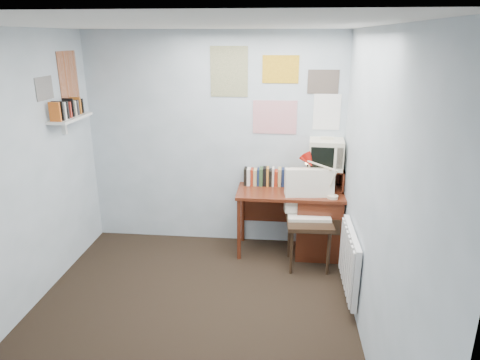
{
  "coord_description": "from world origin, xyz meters",
  "views": [
    {
      "loc": [
        0.78,
        -3.1,
        2.42
      ],
      "look_at": [
        0.38,
        0.96,
        1.05
      ],
      "focal_mm": 32.0,
      "sensor_mm": 36.0,
      "label": 1
    }
  ],
  "objects_px": {
    "desk_chair": "(309,222)",
    "tv_riser": "(325,179)",
    "wall_shelf": "(70,118)",
    "desk_lamp": "(334,180)",
    "radiator": "(350,261)",
    "desk": "(313,221)",
    "crt_tv": "(326,152)"
  },
  "relations": [
    {
      "from": "desk_chair",
      "to": "desk_lamp",
      "type": "bearing_deg",
      "value": 23.43
    },
    {
      "from": "desk_lamp",
      "to": "radiator",
      "type": "height_order",
      "value": "desk_lamp"
    },
    {
      "from": "desk",
      "to": "wall_shelf",
      "type": "bearing_deg",
      "value": -171.6
    },
    {
      "from": "desk_lamp",
      "to": "crt_tv",
      "type": "xyz_separation_m",
      "value": [
        -0.07,
        0.31,
        0.22
      ]
    },
    {
      "from": "desk",
      "to": "desk_lamp",
      "type": "bearing_deg",
      "value": -45.05
    },
    {
      "from": "desk_lamp",
      "to": "crt_tv",
      "type": "bearing_deg",
      "value": 88.49
    },
    {
      "from": "desk_chair",
      "to": "wall_shelf",
      "type": "height_order",
      "value": "wall_shelf"
    },
    {
      "from": "desk_chair",
      "to": "radiator",
      "type": "distance_m",
      "value": 0.72
    },
    {
      "from": "tv_riser",
      "to": "desk_chair",
      "type": "bearing_deg",
      "value": -113.22
    },
    {
      "from": "tv_riser",
      "to": "crt_tv",
      "type": "distance_m",
      "value": 0.3
    },
    {
      "from": "desk_lamp",
      "to": "tv_riser",
      "type": "relative_size",
      "value": 1.04
    },
    {
      "from": "desk",
      "to": "tv_riser",
      "type": "relative_size",
      "value": 3.0
    },
    {
      "from": "tv_riser",
      "to": "radiator",
      "type": "distance_m",
      "value": 1.15
    },
    {
      "from": "desk",
      "to": "crt_tv",
      "type": "height_order",
      "value": "crt_tv"
    },
    {
      "from": "crt_tv",
      "to": "radiator",
      "type": "bearing_deg",
      "value": -77.15
    },
    {
      "from": "desk_chair",
      "to": "desk_lamp",
      "type": "height_order",
      "value": "desk_lamp"
    },
    {
      "from": "desk_chair",
      "to": "crt_tv",
      "type": "relative_size",
      "value": 2.75
    },
    {
      "from": "crt_tv",
      "to": "wall_shelf",
      "type": "bearing_deg",
      "value": -165.72
    },
    {
      "from": "desk_chair",
      "to": "wall_shelf",
      "type": "relative_size",
      "value": 1.67
    },
    {
      "from": "desk",
      "to": "radiator",
      "type": "distance_m",
      "value": 0.97
    },
    {
      "from": "desk_lamp",
      "to": "radiator",
      "type": "bearing_deg",
      "value": -95.94
    },
    {
      "from": "tv_riser",
      "to": "radiator",
      "type": "xyz_separation_m",
      "value": [
        0.17,
        -1.04,
        -0.47
      ]
    },
    {
      "from": "wall_shelf",
      "to": "tv_riser",
      "type": "bearing_deg",
      "value": 10.32
    },
    {
      "from": "desk_chair",
      "to": "radiator",
      "type": "relative_size",
      "value": 1.29
    },
    {
      "from": "desk_lamp",
      "to": "crt_tv",
      "type": "relative_size",
      "value": 1.11
    },
    {
      "from": "desk_lamp",
      "to": "desk",
      "type": "bearing_deg",
      "value": 121.01
    },
    {
      "from": "desk_lamp",
      "to": "wall_shelf",
      "type": "xyz_separation_m",
      "value": [
        -2.76,
        -0.2,
        0.65
      ]
    },
    {
      "from": "desk",
      "to": "tv_riser",
      "type": "bearing_deg",
      "value": 42.96
    },
    {
      "from": "wall_shelf",
      "to": "crt_tv",
      "type": "bearing_deg",
      "value": 10.75
    },
    {
      "from": "tv_riser",
      "to": "wall_shelf",
      "type": "relative_size",
      "value": 0.65
    },
    {
      "from": "desk_chair",
      "to": "tv_riser",
      "type": "height_order",
      "value": "desk_chair"
    },
    {
      "from": "tv_riser",
      "to": "radiator",
      "type": "bearing_deg",
      "value": -80.72
    }
  ]
}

